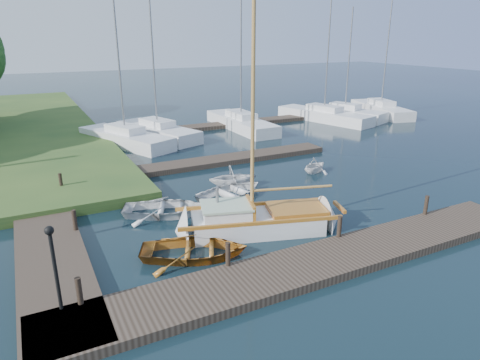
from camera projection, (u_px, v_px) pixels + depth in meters
name	position (u px, v px, depth m)	size (l,w,h in m)	color
ground	(240.00, 205.00, 19.31)	(160.00, 160.00, 0.00)	black
near_dock	(322.00, 262.00, 14.21)	(18.00, 2.20, 0.30)	#32261D
left_dock	(44.00, 219.00, 17.49)	(2.20, 18.00, 0.30)	#32261D
far_dock	(220.00, 160.00, 25.60)	(14.00, 1.60, 0.30)	#32261D
pontoon	(258.00, 121.00, 37.05)	(30.00, 1.60, 0.30)	#32261D
mooring_post_0	(79.00, 291.00, 11.63)	(0.16, 0.16, 0.80)	black
mooring_post_1	(228.00, 254.00, 13.58)	(0.16, 0.16, 0.80)	black
mooring_post_2	(339.00, 226.00, 15.53)	(0.16, 0.16, 0.80)	black
mooring_post_3	(426.00, 205.00, 17.47)	(0.16, 0.16, 0.80)	black
mooring_post_4	(75.00, 220.00, 16.06)	(0.16, 0.16, 0.80)	black
mooring_post_5	(61.00, 181.00, 20.27)	(0.16, 0.16, 0.80)	black
lamp_post	(53.00, 257.00, 11.04)	(0.24, 0.24, 2.44)	black
sailboat	(261.00, 222.00, 16.73)	(7.41, 3.94, 9.83)	white
dinghy	(194.00, 247.00, 14.71)	(2.62, 3.67, 0.76)	#994B1B
tender_a	(166.00, 206.00, 18.19)	(2.60, 3.64, 0.75)	white
tender_b	(233.00, 176.00, 21.32)	(2.07, 2.40, 1.27)	white
tender_c	(232.00, 190.00, 20.11)	(2.53, 3.55, 0.74)	white
tender_d	(315.00, 164.00, 23.75)	(1.60, 1.85, 0.97)	white
marina_boat_0	(125.00, 137.00, 29.61)	(5.26, 8.24, 12.08)	white
marina_boat_1	(158.00, 130.00, 31.61)	(4.61, 8.04, 10.58)	white
marina_boat_3	(241.00, 122.00, 34.73)	(2.20, 8.92, 12.37)	white
marina_boat_5	(324.00, 115.00, 37.86)	(4.55, 9.23, 11.64)	white
marina_boat_6	(345.00, 113.00, 38.89)	(4.71, 7.70, 9.52)	white
marina_boat_7	(381.00, 108.00, 40.96)	(4.30, 8.59, 11.49)	white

